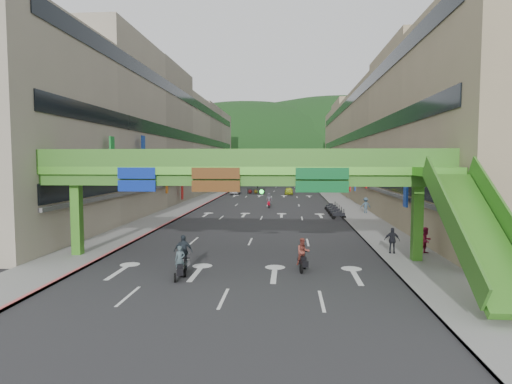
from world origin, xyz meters
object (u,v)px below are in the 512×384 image
at_px(pedestrian_red, 426,243).
at_px(car_yellow, 289,191).
at_px(overpass_near, 256,179).
at_px(scooter_rider_near, 180,264).
at_px(scooter_rider_mid, 303,254).
at_px(car_silver, 236,191).

bearing_deg(pedestrian_red, car_yellow, 66.77).
relative_size(overpass_near, scooter_rider_near, 15.31).
height_order(car_yellow, pedestrian_red, pedestrian_red).
bearing_deg(scooter_rider_mid, car_yellow, 90.76).
bearing_deg(pedestrian_red, scooter_rider_mid, 176.30).
distance_m(overpass_near, pedestrian_red, 12.35).
bearing_deg(car_yellow, overpass_near, -91.97).
height_order(scooter_rider_mid, car_yellow, scooter_rider_mid).
xyz_separation_m(scooter_rider_near, car_yellow, (5.87, 58.94, -0.16)).
height_order(scooter_rider_mid, car_silver, scooter_rider_mid).
xyz_separation_m(car_silver, car_yellow, (10.08, 0.75, -0.02)).
xyz_separation_m(car_yellow, pedestrian_red, (9.12, -51.94, 0.21)).
bearing_deg(car_yellow, car_silver, -175.48).
bearing_deg(car_silver, overpass_near, -78.16).
xyz_separation_m(scooter_rider_near, scooter_rider_mid, (6.62, 2.26, 0.16)).
bearing_deg(car_yellow, pedestrian_red, -79.76).
relative_size(scooter_rider_near, car_yellow, 0.47).
relative_size(scooter_rider_near, scooter_rider_mid, 0.95).
bearing_deg(scooter_rider_near, overpass_near, 49.62).
distance_m(scooter_rider_near, scooter_rider_mid, 6.99).
distance_m(overpass_near, car_yellow, 54.79).
relative_size(scooter_rider_mid, car_yellow, 0.49).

